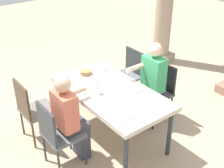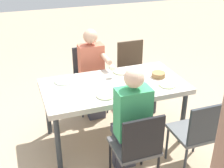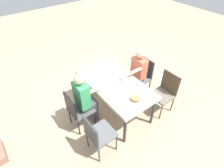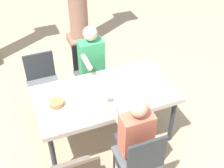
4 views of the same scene
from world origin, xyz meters
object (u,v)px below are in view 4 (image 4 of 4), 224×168
at_px(chair_west_north, 43,80).
at_px(chair_mid_north, 89,69).
at_px(wine_glass_1, 107,96).
at_px(plate_0, 53,91).
at_px(chair_mid_south, 141,158).
at_px(diner_woman_green, 133,136).
at_px(bread_basket, 57,103).
at_px(dining_table, 105,97).
at_px(plate_1, 97,112).
at_px(diner_man_white, 93,68).
at_px(plate_3, 155,94).
at_px(plate_2, 112,77).

height_order(chair_west_north, chair_mid_north, chair_mid_north).
bearing_deg(wine_glass_1, plate_0, 140.45).
bearing_deg(chair_mid_south, chair_west_north, 111.81).
bearing_deg(diner_woman_green, bread_basket, 134.65).
distance_m(dining_table, plate_1, 0.36).
xyz_separation_m(chair_mid_south, plate_1, (-0.28, 0.58, 0.25)).
distance_m(diner_man_white, plate_3, 1.05).
height_order(chair_west_north, plate_0, chair_west_north).
bearing_deg(wine_glass_1, dining_table, 76.48).
height_order(dining_table, plate_2, plate_2).
distance_m(chair_mid_north, plate_1, 1.22).
bearing_deg(plate_0, diner_man_white, 32.72).
bearing_deg(plate_2, chair_mid_north, 101.07).
relative_size(chair_mid_south, diner_man_white, 0.72).
bearing_deg(chair_mid_south, wine_glass_1, 99.62).
relative_size(plate_1, plate_3, 0.88).
relative_size(chair_mid_south, plate_1, 4.48).
bearing_deg(bread_basket, plate_2, 18.20).
height_order(chair_mid_south, diner_woman_green, diner_woman_green).
relative_size(chair_west_north, bread_basket, 5.26).
distance_m(chair_west_north, diner_man_white, 0.74).
bearing_deg(plate_0, plate_1, -55.23).
bearing_deg(plate_2, diner_woman_green, -97.58).
distance_m(plate_1, bread_basket, 0.49).
bearing_deg(plate_1, plate_2, 54.05).
bearing_deg(dining_table, plate_3, -25.07).
bearing_deg(diner_man_white, plate_0, -147.28).
height_order(chair_mid_north, plate_1, chair_mid_north).
distance_m(dining_table, chair_west_north, 1.09).
relative_size(diner_woman_green, bread_basket, 7.40).
height_order(chair_mid_south, plate_2, chair_mid_south).
relative_size(dining_table, chair_mid_south, 1.83).
distance_m(plate_2, plate_3, 0.63).
distance_m(chair_west_north, chair_mid_south, 1.88).
distance_m(chair_mid_north, plate_2, 0.68).
bearing_deg(chair_mid_north, bread_basket, -127.28).
relative_size(chair_west_north, plate_0, 4.33).
relative_size(diner_woman_green, plate_1, 6.03).
height_order(chair_mid_north, bread_basket, chair_mid_north).
bearing_deg(chair_west_north, chair_mid_north, 0.15).
distance_m(plate_0, plate_1, 0.66).
xyz_separation_m(chair_west_north, bread_basket, (0.03, -0.87, 0.29)).
bearing_deg(bread_basket, diner_woman_green, -45.35).
bearing_deg(chair_mid_south, plate_0, 120.10).
bearing_deg(dining_table, bread_basket, -179.78).
bearing_deg(chair_west_north, dining_table, -54.19).
relative_size(diner_man_white, plate_0, 6.29).
relative_size(chair_west_north, plate_3, 3.76).
xyz_separation_m(plate_1, bread_basket, (-0.39, 0.29, 0.02)).
bearing_deg(plate_1, diner_woman_green, -54.52).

